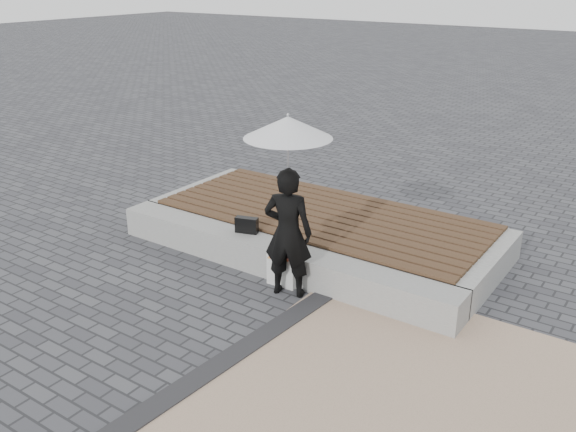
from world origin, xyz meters
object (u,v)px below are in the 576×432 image
object	(u,v)px
seating_ledge	(274,258)
parasol	(288,127)
handbag	(247,225)
canvas_tote	(283,270)
woman	(288,233)

from	to	relation	value
seating_ledge	parasol	size ratio (longest dim) A/B	3.95
parasol	handbag	xyz separation A→B (m)	(-0.97, 0.45, -1.53)
seating_ledge	parasol	xyz separation A→B (m)	(0.46, -0.36, 1.84)
handbag	canvas_tote	world-z (taller)	handbag
woman	handbag	distance (m)	1.11
woman	canvas_tote	distance (m)	0.63
woman	handbag	size ratio (longest dim) A/B	5.24
seating_ledge	handbag	bearing A→B (deg)	170.23
woman	handbag	bearing A→B (deg)	-43.13
woman	canvas_tote	bearing A→B (deg)	-57.85
woman	canvas_tote	xyz separation A→B (m)	(-0.17, 0.14, -0.59)
seating_ledge	canvas_tote	size ratio (longest dim) A/B	12.44
canvas_tote	parasol	bearing A→B (deg)	-42.29
woman	parasol	xyz separation A→B (m)	(-0.00, -0.00, 1.25)
seating_ledge	handbag	xyz separation A→B (m)	(-0.51, 0.09, 0.31)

